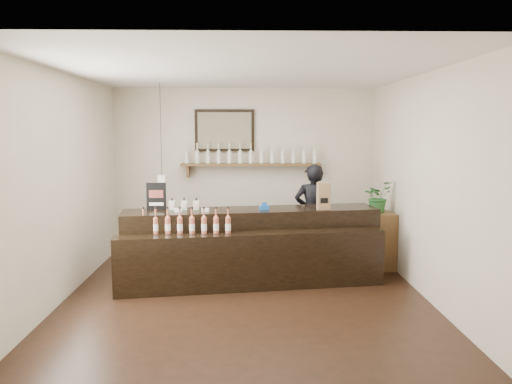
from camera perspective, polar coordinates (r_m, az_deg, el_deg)
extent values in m
plane|color=black|center=(6.52, -1.18, -11.60)|extent=(5.00, 5.00, 0.00)
plane|color=beige|center=(8.70, -1.26, 2.56)|extent=(4.50, 0.00, 4.50)
plane|color=beige|center=(3.74, -1.10, -3.60)|extent=(4.50, 0.00, 4.50)
plane|color=beige|center=(6.60, -21.13, 0.61)|extent=(0.00, 5.00, 5.00)
plane|color=beige|center=(6.62, 18.67, 0.73)|extent=(0.00, 5.00, 5.00)
plane|color=white|center=(6.22, -1.25, 13.64)|extent=(5.00, 5.00, 0.00)
cube|color=brown|center=(8.57, -0.59, 3.16)|extent=(2.40, 0.25, 0.04)
cube|color=brown|center=(8.66, -7.76, 2.34)|extent=(0.04, 0.20, 0.20)
cube|color=brown|center=(8.69, 6.55, 2.38)|extent=(0.04, 0.20, 0.20)
cube|color=black|center=(8.65, -3.61, 7.03)|extent=(1.02, 0.04, 0.72)
cube|color=#443B2C|center=(8.63, -3.62, 7.03)|extent=(0.92, 0.01, 0.62)
cube|color=white|center=(7.93, -10.68, 0.90)|extent=(0.12, 0.12, 0.28)
cylinder|color=black|center=(7.88, -10.83, 7.01)|extent=(0.01, 0.01, 1.41)
cylinder|color=beige|center=(8.61, -7.94, 3.93)|extent=(0.07, 0.07, 0.20)
cone|color=beige|center=(8.61, -7.96, 4.77)|extent=(0.07, 0.07, 0.05)
cylinder|color=beige|center=(8.61, -7.97, 5.17)|extent=(0.02, 0.02, 0.07)
cylinder|color=#EF9D46|center=(8.61, -7.97, 5.48)|extent=(0.03, 0.03, 0.02)
cylinder|color=white|center=(8.62, -7.94, 3.79)|extent=(0.07, 0.07, 0.09)
cylinder|color=beige|center=(8.60, -6.73, 3.94)|extent=(0.07, 0.07, 0.20)
cone|color=beige|center=(8.59, -6.74, 4.79)|extent=(0.07, 0.07, 0.05)
cylinder|color=beige|center=(8.59, -6.75, 5.19)|extent=(0.02, 0.02, 0.07)
cylinder|color=#EF9D46|center=(8.59, -6.75, 5.50)|extent=(0.03, 0.03, 0.02)
cylinder|color=white|center=(8.60, -6.73, 3.80)|extent=(0.07, 0.07, 0.09)
cylinder|color=beige|center=(8.58, -5.51, 3.95)|extent=(0.07, 0.07, 0.20)
cone|color=beige|center=(8.57, -5.52, 4.80)|extent=(0.07, 0.07, 0.05)
cylinder|color=beige|center=(8.57, -5.52, 5.20)|extent=(0.02, 0.02, 0.07)
cylinder|color=#EF9D46|center=(8.57, -5.52, 5.51)|extent=(0.03, 0.03, 0.02)
cylinder|color=white|center=(8.58, -5.50, 3.81)|extent=(0.07, 0.07, 0.09)
cylinder|color=beige|center=(8.57, -4.28, 3.96)|extent=(0.07, 0.07, 0.20)
cone|color=beige|center=(8.56, -4.29, 4.81)|extent=(0.07, 0.07, 0.05)
cylinder|color=beige|center=(8.56, -4.29, 5.21)|extent=(0.02, 0.02, 0.07)
cylinder|color=#EF9D46|center=(8.56, -4.29, 5.52)|extent=(0.03, 0.03, 0.02)
cylinder|color=white|center=(8.57, -4.28, 3.82)|extent=(0.07, 0.07, 0.09)
cylinder|color=beige|center=(8.56, -3.05, 3.97)|extent=(0.07, 0.07, 0.20)
cone|color=beige|center=(8.56, -3.06, 4.82)|extent=(0.07, 0.07, 0.05)
cylinder|color=beige|center=(8.55, -3.06, 5.22)|extent=(0.02, 0.02, 0.07)
cylinder|color=#EF9D46|center=(8.55, -3.06, 5.53)|extent=(0.03, 0.03, 0.02)
cylinder|color=white|center=(8.56, -3.05, 3.83)|extent=(0.07, 0.07, 0.09)
cylinder|color=beige|center=(8.56, -1.82, 3.97)|extent=(0.07, 0.07, 0.20)
cone|color=beige|center=(8.55, -1.83, 4.82)|extent=(0.07, 0.07, 0.05)
cylinder|color=beige|center=(8.55, -1.83, 5.22)|extent=(0.02, 0.02, 0.07)
cylinder|color=#EF9D46|center=(8.55, -1.83, 5.54)|extent=(0.03, 0.03, 0.02)
cylinder|color=white|center=(8.56, -1.82, 3.84)|extent=(0.07, 0.07, 0.09)
cylinder|color=beige|center=(8.56, -0.59, 3.97)|extent=(0.07, 0.07, 0.20)
cone|color=beige|center=(8.55, -0.59, 4.82)|extent=(0.07, 0.07, 0.05)
cylinder|color=beige|center=(8.55, -0.59, 5.23)|extent=(0.02, 0.02, 0.07)
cylinder|color=#EF9D46|center=(8.55, -0.59, 5.54)|extent=(0.03, 0.03, 0.02)
cylinder|color=white|center=(8.56, -0.59, 3.84)|extent=(0.07, 0.07, 0.09)
cylinder|color=beige|center=(8.56, 0.64, 3.98)|extent=(0.07, 0.07, 0.20)
cone|color=beige|center=(8.56, 0.64, 4.83)|extent=(0.07, 0.07, 0.05)
cylinder|color=beige|center=(8.56, 0.64, 5.23)|extent=(0.02, 0.02, 0.07)
cylinder|color=#EF9D46|center=(8.55, 0.64, 5.54)|extent=(0.03, 0.03, 0.02)
cylinder|color=white|center=(8.57, 0.64, 3.84)|extent=(0.07, 0.07, 0.09)
cylinder|color=beige|center=(8.57, 1.87, 3.98)|extent=(0.07, 0.07, 0.20)
cone|color=beige|center=(8.57, 1.87, 4.82)|extent=(0.07, 0.07, 0.05)
cylinder|color=beige|center=(8.56, 1.87, 5.23)|extent=(0.02, 0.02, 0.07)
cylinder|color=#EF9D46|center=(8.56, 1.87, 5.54)|extent=(0.03, 0.03, 0.02)
cylinder|color=white|center=(8.57, 1.86, 3.84)|extent=(0.07, 0.07, 0.09)
cylinder|color=beige|center=(8.58, 3.09, 3.97)|extent=(0.07, 0.07, 0.20)
cone|color=beige|center=(8.58, 3.10, 4.82)|extent=(0.07, 0.07, 0.05)
cylinder|color=beige|center=(8.58, 3.10, 5.22)|extent=(0.02, 0.02, 0.07)
cylinder|color=#EF9D46|center=(8.57, 3.10, 5.54)|extent=(0.03, 0.03, 0.02)
cylinder|color=white|center=(8.59, 3.09, 3.84)|extent=(0.07, 0.07, 0.09)
cylinder|color=beige|center=(8.60, 4.31, 3.97)|extent=(0.07, 0.07, 0.20)
cone|color=beige|center=(8.59, 4.32, 4.82)|extent=(0.07, 0.07, 0.05)
cylinder|color=beige|center=(8.59, 4.32, 5.22)|extent=(0.02, 0.02, 0.07)
cylinder|color=#EF9D46|center=(8.59, 4.33, 5.53)|extent=(0.03, 0.03, 0.02)
cylinder|color=white|center=(8.60, 4.31, 3.83)|extent=(0.07, 0.07, 0.09)
cylinder|color=beige|center=(8.62, 5.53, 3.96)|extent=(0.07, 0.07, 0.20)
cone|color=beige|center=(8.61, 5.54, 4.81)|extent=(0.07, 0.07, 0.05)
cylinder|color=beige|center=(8.61, 5.54, 5.21)|extent=(0.02, 0.02, 0.07)
cylinder|color=#EF9D46|center=(8.61, 5.55, 5.52)|extent=(0.03, 0.03, 0.02)
cylinder|color=white|center=(8.62, 5.52, 3.83)|extent=(0.07, 0.07, 0.09)
cylinder|color=beige|center=(8.64, 6.74, 3.96)|extent=(0.07, 0.07, 0.20)
cone|color=beige|center=(8.64, 6.75, 4.80)|extent=(0.07, 0.07, 0.05)
cylinder|color=beige|center=(8.64, 6.75, 5.20)|extent=(0.02, 0.02, 0.07)
cylinder|color=#EF9D46|center=(8.63, 6.76, 5.51)|extent=(0.03, 0.03, 0.02)
cylinder|color=white|center=(8.65, 6.73, 3.82)|extent=(0.07, 0.07, 0.09)
cube|color=black|center=(7.06, -0.51, -5.95)|extent=(3.60, 1.11, 0.99)
cube|color=black|center=(6.63, -0.45, -7.88)|extent=(3.56, 0.80, 0.75)
cube|color=white|center=(6.79, -8.90, -2.06)|extent=(0.10, 0.04, 0.05)
cube|color=white|center=(6.75, -5.82, -2.07)|extent=(0.10, 0.04, 0.05)
cube|color=#E2E18A|center=(6.71, -14.72, -4.12)|extent=(0.12, 0.12, 0.12)
cube|color=#E2E18A|center=(6.69, -14.75, -3.11)|extent=(0.12, 0.12, 0.12)
cube|color=beige|center=(6.97, -9.56, -1.50)|extent=(0.08, 0.08, 0.13)
cube|color=beige|center=(6.93, -9.62, -1.56)|extent=(0.07, 0.00, 0.06)
cylinder|color=black|center=(6.96, -9.58, -0.82)|extent=(0.02, 0.02, 0.03)
cube|color=beige|center=(6.95, -8.20, -1.50)|extent=(0.08, 0.08, 0.13)
cube|color=beige|center=(6.91, -8.25, -1.56)|extent=(0.07, 0.00, 0.06)
cylinder|color=black|center=(6.94, -8.21, -0.82)|extent=(0.02, 0.02, 0.03)
cube|color=beige|center=(6.93, -6.83, -1.50)|extent=(0.08, 0.08, 0.13)
cube|color=beige|center=(6.89, -6.86, -1.56)|extent=(0.07, 0.00, 0.06)
cylinder|color=black|center=(6.92, -6.84, -0.82)|extent=(0.02, 0.02, 0.03)
cylinder|color=#AF563B|center=(6.66, -12.71, -3.79)|extent=(0.07, 0.07, 0.20)
cone|color=#AF563B|center=(6.63, -12.74, -2.71)|extent=(0.07, 0.07, 0.05)
cylinder|color=#AF563B|center=(6.62, -12.76, -2.20)|extent=(0.02, 0.02, 0.07)
cylinder|color=black|center=(6.62, -12.77, -1.80)|extent=(0.03, 0.03, 0.02)
cylinder|color=white|center=(6.66, -12.71, -3.96)|extent=(0.07, 0.07, 0.09)
cylinder|color=#AF563B|center=(6.63, -11.38, -3.80)|extent=(0.07, 0.07, 0.20)
cone|color=#AF563B|center=(6.60, -11.41, -2.72)|extent=(0.07, 0.07, 0.05)
cylinder|color=#AF563B|center=(6.59, -11.42, -2.21)|extent=(0.02, 0.02, 0.07)
cylinder|color=black|center=(6.59, -11.43, -1.80)|extent=(0.03, 0.03, 0.02)
cylinder|color=white|center=(6.63, -11.38, -3.97)|extent=(0.07, 0.07, 0.09)
cylinder|color=#AF563B|center=(6.60, -10.04, -3.81)|extent=(0.07, 0.07, 0.20)
cone|color=#AF563B|center=(6.58, -10.06, -2.73)|extent=(0.07, 0.07, 0.05)
cylinder|color=#AF563B|center=(6.57, -10.08, -2.21)|extent=(0.02, 0.02, 0.07)
cylinder|color=black|center=(6.56, -10.09, -1.81)|extent=(0.03, 0.03, 0.02)
cylinder|color=white|center=(6.60, -10.04, -3.99)|extent=(0.07, 0.07, 0.09)
cylinder|color=#AF563B|center=(6.58, -8.69, -3.82)|extent=(0.07, 0.07, 0.20)
cone|color=#AF563B|center=(6.56, -8.71, -2.73)|extent=(0.07, 0.07, 0.05)
cylinder|color=#AF563B|center=(6.55, -8.72, -2.21)|extent=(0.02, 0.02, 0.07)
cylinder|color=black|center=(6.54, -8.73, -1.81)|extent=(0.03, 0.03, 0.02)
cylinder|color=white|center=(6.58, -8.69, -3.99)|extent=(0.07, 0.07, 0.09)
cylinder|color=#AF563B|center=(6.56, -7.33, -3.83)|extent=(0.07, 0.07, 0.20)
cone|color=#AF563B|center=(6.54, -7.35, -2.73)|extent=(0.07, 0.07, 0.05)
cylinder|color=#AF563B|center=(6.53, -7.35, -2.22)|extent=(0.02, 0.02, 0.07)
cylinder|color=black|center=(6.52, -7.36, -1.81)|extent=(0.03, 0.03, 0.02)
cylinder|color=white|center=(6.56, -7.33, -4.00)|extent=(0.07, 0.07, 0.09)
cylinder|color=#AF563B|center=(6.55, -5.96, -3.83)|extent=(0.07, 0.07, 0.20)
cone|color=#AF563B|center=(6.52, -5.98, -2.74)|extent=(0.07, 0.07, 0.05)
cylinder|color=#AF563B|center=(6.51, -5.98, -2.22)|extent=(0.02, 0.02, 0.07)
cylinder|color=black|center=(6.51, -5.99, -1.81)|extent=(0.03, 0.03, 0.02)
cylinder|color=white|center=(6.55, -5.96, -4.01)|extent=(0.07, 0.07, 0.09)
cylinder|color=#AF563B|center=(6.54, -4.59, -3.83)|extent=(0.07, 0.07, 0.20)
cone|color=#AF563B|center=(6.51, -4.60, -2.74)|extent=(0.07, 0.07, 0.05)
cylinder|color=#AF563B|center=(6.50, -4.60, -2.22)|extent=(0.02, 0.02, 0.07)
cylinder|color=black|center=(6.49, -4.61, -1.81)|extent=(0.03, 0.03, 0.02)
cylinder|color=white|center=(6.54, -4.59, -4.01)|extent=(0.07, 0.07, 0.09)
cylinder|color=#AF563B|center=(6.53, -3.21, -3.83)|extent=(0.07, 0.07, 0.20)
cone|color=#AF563B|center=(6.51, -3.22, -2.74)|extent=(0.07, 0.07, 0.05)
cylinder|color=#AF563B|center=(6.50, -3.22, -2.21)|extent=(0.02, 0.02, 0.07)
cylinder|color=black|center=(6.49, -3.23, -1.80)|extent=(0.03, 0.03, 0.02)
cylinder|color=white|center=(6.53, -3.21, -4.01)|extent=(0.07, 0.07, 0.09)
cube|color=black|center=(7.03, -11.33, -0.47)|extent=(0.27, 0.03, 0.38)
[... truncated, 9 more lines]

